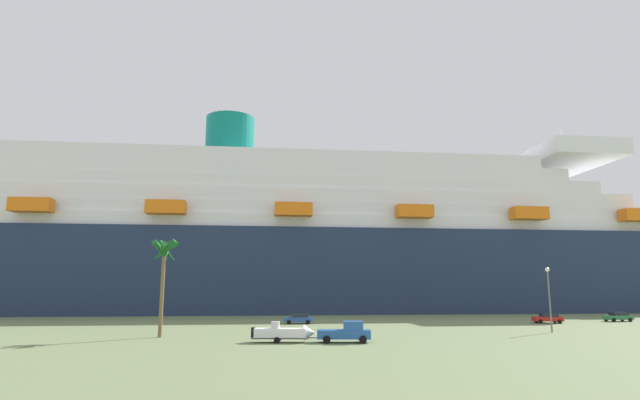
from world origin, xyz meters
name	(u,v)px	position (x,y,z in m)	size (l,w,h in m)	color
ground_plane	(303,319)	(0.00, 30.00, 0.00)	(600.00, 600.00, 0.00)	#66754C
cruise_ship	(341,247)	(10.27, 58.47, 15.60)	(229.18, 43.88, 53.50)	#1E2D4C
pickup_truck	(346,332)	(3.27, -11.55, 1.04)	(5.74, 2.62, 2.20)	#2659A5
small_boat_on_trailer	(286,333)	(-3.05, -11.06, 0.96)	(7.58, 2.22, 2.15)	#595960
palm_tree	(164,257)	(-17.76, -4.59, 9.37)	(3.41, 3.75, 11.49)	brown
street_lamp	(549,290)	(31.21, -1.25, 5.39)	(0.56, 0.56, 8.33)	slate
parked_car_green_wagon	(618,317)	(53.43, 18.46, 0.83)	(4.92, 2.41, 1.58)	#2D723F
parked_car_blue_suv	(299,318)	(-1.16, 16.51, 0.83)	(4.65, 2.20, 1.58)	#264C99
parked_car_red_hatchback	(548,318)	(39.38, 15.24, 0.83)	(4.74, 2.51, 1.58)	red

